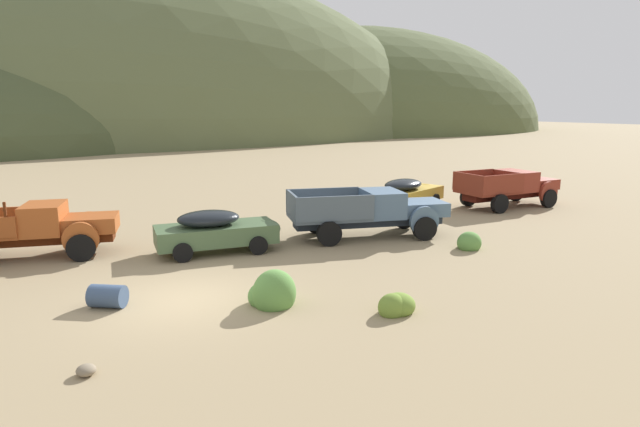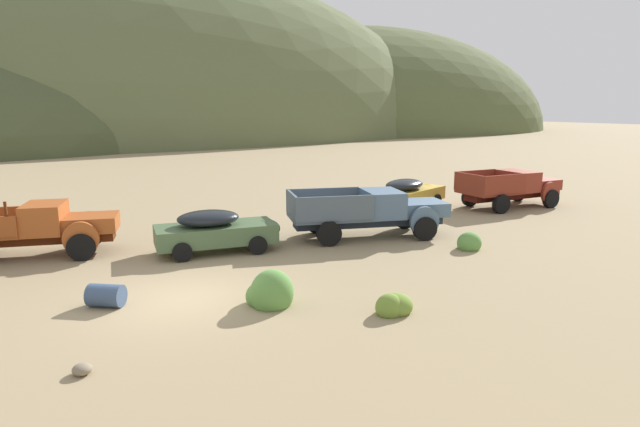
{
  "view_description": "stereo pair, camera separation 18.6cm",
  "coord_description": "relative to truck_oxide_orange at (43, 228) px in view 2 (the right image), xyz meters",
  "views": [
    {
      "loc": [
        -4.42,
        -14.11,
        5.3
      ],
      "look_at": [
        6.82,
        3.67,
        1.09
      ],
      "focal_mm": 30.56,
      "sensor_mm": 36.0,
      "label": 1
    },
    {
      "loc": [
        -4.26,
        -14.21,
        5.3
      ],
      "look_at": [
        6.82,
        3.67,
        1.09
      ],
      "focal_mm": 30.56,
      "sensor_mm": 36.0,
      "label": 2
    }
  ],
  "objects": [
    {
      "name": "bush_between_trucks",
      "position": [
        13.6,
        -7.36,
        -0.8
      ],
      "size": [
        1.01,
        0.96,
        0.84
      ],
      "color": "#5B8E42",
      "rests_on": "ground"
    },
    {
      "name": "truck_chalk_blue",
      "position": [
        11.93,
        -3.97,
        0.02
      ],
      "size": [
        6.7,
        4.06,
        1.91
      ],
      "rotation": [
        0.0,
        0.0,
        -0.33
      ],
      "color": "#262D39",
      "rests_on": "ground"
    },
    {
      "name": "ground_plane",
      "position": [
        2.73,
        -6.97,
        -1.0
      ],
      "size": [
        300.0,
        300.0,
        0.0
      ],
      "primitive_type": "plane",
      "color": "#998460"
    },
    {
      "name": "oil_drum_tipped",
      "position": [
        0.87,
        -6.45,
        -0.69
      ],
      "size": [
        1.09,
        1.05,
        0.61
      ],
      "color": "#384C6B",
      "rests_on": "ground"
    },
    {
      "name": "bush_lone_scrub",
      "position": [
        4.64,
        -8.6,
        -0.7
      ],
      "size": [
        1.21,
        1.32,
        1.29
      ],
      "color": "#5B8E42",
      "rests_on": "ground"
    },
    {
      "name": "bush_front_right",
      "position": [
        7.08,
        -10.87,
        -0.81
      ],
      "size": [
        1.08,
        0.83,
        0.71
      ],
      "color": "olive",
      "rests_on": "ground"
    },
    {
      "name": "truck_rust_red",
      "position": [
        22.19,
        -2.49,
        0.02
      ],
      "size": [
        5.82,
        2.94,
        1.91
      ],
      "rotation": [
        0.0,
        0.0,
        -0.1
      ],
      "color": "#42140D",
      "rests_on": "ground"
    },
    {
      "name": "truck_oxide_orange",
      "position": [
        0.0,
        0.0,
        0.0
      ],
      "size": [
        6.18,
        3.69,
        2.16
      ],
      "rotation": [
        0.0,
        0.0,
        -0.31
      ],
      "color": "#51220D",
      "rests_on": "ground"
    },
    {
      "name": "car_weathered_green",
      "position": [
        5.53,
        -2.8,
        -0.18
      ],
      "size": [
        4.76,
        2.55,
        1.57
      ],
      "rotation": [
        0.0,
        0.0,
        -0.19
      ],
      "color": "#47603D",
      "rests_on": "ground"
    },
    {
      "name": "hill_far_right",
      "position": [
        69.49,
        73.14,
        -1.0
      ],
      "size": [
        85.45,
        58.16,
        41.85
      ],
      "primitive_type": "ellipsoid",
      "color": "#4C5633",
      "rests_on": "ground"
    },
    {
      "name": "hill_distant",
      "position": [
        19.76,
        68.25,
        -1.0
      ],
      "size": [
        116.42,
        55.34,
        54.99
      ],
      "primitive_type": "ellipsoid",
      "color": "#56603D",
      "rests_on": "ground"
    },
    {
      "name": "rock_flat",
      "position": [
        -0.29,
        -10.13,
        -0.89
      ],
      "size": [
        0.39,
        0.4,
        0.23
      ],
      "primitive_type": "ellipsoid",
      "color": "#7C6E58",
      "rests_on": "ground"
    },
    {
      "name": "car_faded_yellow",
      "position": [
        17.07,
        0.1,
        -0.18
      ],
      "size": [
        5.31,
        3.12,
        1.57
      ],
      "rotation": [
        0.0,
        0.0,
        0.3
      ],
      "color": "gold",
      "rests_on": "ground"
    }
  ]
}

